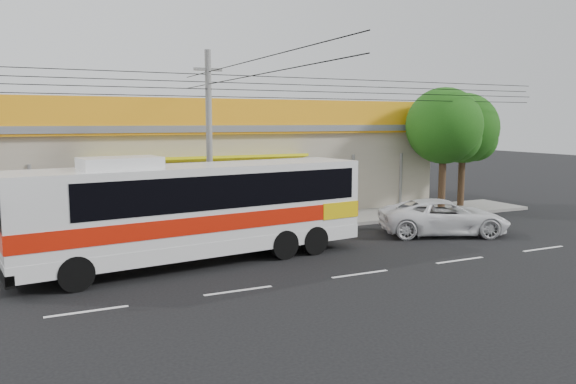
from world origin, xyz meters
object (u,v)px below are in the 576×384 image
object	(u,v)px
tree_near	(447,128)
tree_far	(466,131)
utility_pole	(208,84)
coach_bus	(201,205)
white_car	(444,217)
motorbike_dark	(73,229)

from	to	relation	value
tree_near	tree_far	world-z (taller)	tree_near
utility_pole	tree_far	bearing A→B (deg)	8.06
utility_pole	tree_near	bearing A→B (deg)	5.84
coach_bus	tree_far	bearing A→B (deg)	11.00
white_car	tree_near	world-z (taller)	tree_near
motorbike_dark	white_car	world-z (taller)	white_car
tree_near	tree_far	size ratio (longest dim) A/B	1.03
white_car	utility_pole	world-z (taller)	utility_pole
utility_pole	motorbike_dark	bearing A→B (deg)	164.13
utility_pole	tree_near	world-z (taller)	utility_pole
coach_bus	utility_pole	bearing A→B (deg)	60.44
tree_near	motorbike_dark	bearing A→B (deg)	179.70
tree_far	motorbike_dark	bearing A→B (deg)	-177.99
motorbike_dark	utility_pole	world-z (taller)	utility_pole
white_car	tree_far	xyz separation A→B (m)	(5.78, 5.12, 3.45)
coach_bus	utility_pole	xyz separation A→B (m)	(1.32, 3.18, 4.16)
tree_near	utility_pole	bearing A→B (deg)	-174.16
coach_bus	tree_far	xyz separation A→B (m)	(16.22, 5.29, 2.25)
tree_far	tree_near	bearing A→B (deg)	-158.43
white_car	tree_far	distance (m)	8.46
coach_bus	utility_pole	world-z (taller)	utility_pole
motorbike_dark	tree_near	size ratio (longest dim) A/B	0.25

